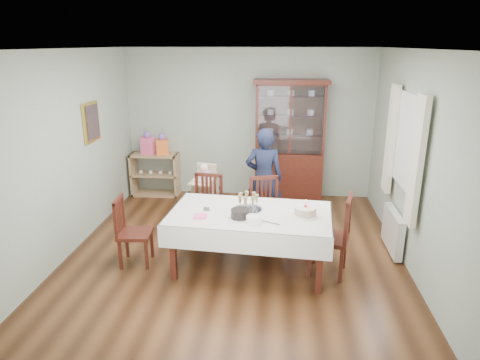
# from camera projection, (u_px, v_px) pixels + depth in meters

# --- Properties ---
(floor) EXTENTS (5.00, 5.00, 0.00)m
(floor) POSITION_uv_depth(u_px,v_px,m) (235.00, 254.00, 5.88)
(floor) COLOR #593319
(floor) RESTS_ON ground
(room_shell) EXTENTS (5.00, 5.00, 5.00)m
(room_shell) POSITION_uv_depth(u_px,v_px,m) (238.00, 124.00, 5.87)
(room_shell) COLOR #9EAA99
(room_shell) RESTS_ON floor
(dining_table) EXTENTS (2.08, 1.30, 0.76)m
(dining_table) POSITION_uv_depth(u_px,v_px,m) (250.00, 240.00, 5.42)
(dining_table) COLOR #4E1B13
(dining_table) RESTS_ON floor
(china_cabinet) EXTENTS (1.30, 0.48, 2.18)m
(china_cabinet) POSITION_uv_depth(u_px,v_px,m) (290.00, 140.00, 7.62)
(china_cabinet) COLOR #4E1B13
(china_cabinet) RESTS_ON floor
(sideboard) EXTENTS (0.90, 0.38, 0.80)m
(sideboard) POSITION_uv_depth(u_px,v_px,m) (155.00, 174.00, 8.08)
(sideboard) COLOR tan
(sideboard) RESTS_ON floor
(picture_frame) EXTENTS (0.04, 0.48, 0.58)m
(picture_frame) POSITION_uv_depth(u_px,v_px,m) (91.00, 122.00, 6.33)
(picture_frame) COLOR gold
(picture_frame) RESTS_ON room_shell
(window) EXTENTS (0.04, 1.02, 1.22)m
(window) POSITION_uv_depth(u_px,v_px,m) (408.00, 142.00, 5.50)
(window) COLOR white
(window) RESTS_ON room_shell
(curtain_left) EXTENTS (0.07, 0.30, 1.55)m
(curtain_left) POSITION_uv_depth(u_px,v_px,m) (417.00, 162.00, 4.95)
(curtain_left) COLOR silver
(curtain_left) RESTS_ON room_shell
(curtain_right) EXTENTS (0.07, 0.30, 1.55)m
(curtain_right) POSITION_uv_depth(u_px,v_px,m) (391.00, 139.00, 6.12)
(curtain_right) COLOR silver
(curtain_right) RESTS_ON room_shell
(radiator) EXTENTS (0.10, 0.80, 0.55)m
(radiator) POSITION_uv_depth(u_px,v_px,m) (393.00, 231.00, 5.88)
(radiator) COLOR white
(radiator) RESTS_ON floor
(chair_far_left) EXTENTS (0.49, 0.49, 0.96)m
(chair_far_left) POSITION_uv_depth(u_px,v_px,m) (206.00, 221.00, 6.23)
(chair_far_left) COLOR #4E1B13
(chair_far_left) RESTS_ON floor
(chair_far_right) EXTENTS (0.53, 0.53, 0.96)m
(chair_far_right) POSITION_uv_depth(u_px,v_px,m) (266.00, 225.00, 6.10)
(chair_far_right) COLOR #4E1B13
(chair_far_right) RESTS_ON floor
(chair_end_left) EXTENTS (0.44, 0.44, 0.91)m
(chair_end_left) POSITION_uv_depth(u_px,v_px,m) (135.00, 244.00, 5.56)
(chair_end_left) COLOR #4E1B13
(chair_end_left) RESTS_ON floor
(chair_end_right) EXTENTS (0.56, 0.56, 1.03)m
(chair_end_right) POSITION_uv_depth(u_px,v_px,m) (329.00, 250.00, 5.31)
(chair_end_right) COLOR #4E1B13
(chair_end_right) RESTS_ON floor
(woman) EXTENTS (0.57, 0.38, 1.57)m
(woman) POSITION_uv_depth(u_px,v_px,m) (264.00, 178.00, 6.57)
(woman) COLOR black
(woman) RESTS_ON floor
(high_chair) EXTENTS (0.53, 0.53, 0.99)m
(high_chair) POSITION_uv_depth(u_px,v_px,m) (205.00, 200.00, 6.78)
(high_chair) COLOR black
(high_chair) RESTS_ON floor
(champagne_tray) EXTENTS (0.36, 0.36, 0.22)m
(champagne_tray) POSITION_uv_depth(u_px,v_px,m) (248.00, 206.00, 5.35)
(champagne_tray) COLOR silver
(champagne_tray) RESTS_ON dining_table
(birthday_cake) EXTENTS (0.31, 0.31, 0.21)m
(birthday_cake) POSITION_uv_depth(u_px,v_px,m) (305.00, 212.00, 5.18)
(birthday_cake) COLOR white
(birthday_cake) RESTS_ON dining_table
(plate_stack_dark) EXTENTS (0.22, 0.22, 0.11)m
(plate_stack_dark) POSITION_uv_depth(u_px,v_px,m) (240.00, 214.00, 5.13)
(plate_stack_dark) COLOR black
(plate_stack_dark) RESTS_ON dining_table
(plate_stack_white) EXTENTS (0.25, 0.25, 0.08)m
(plate_stack_white) POSITION_uv_depth(u_px,v_px,m) (254.00, 219.00, 4.99)
(plate_stack_white) COLOR white
(plate_stack_white) RESTS_ON dining_table
(napkin_stack) EXTENTS (0.16, 0.16, 0.02)m
(napkin_stack) POSITION_uv_depth(u_px,v_px,m) (200.00, 216.00, 5.16)
(napkin_stack) COLOR #FF5D97
(napkin_stack) RESTS_ON dining_table
(cutlery) EXTENTS (0.12, 0.16, 0.01)m
(cutlery) POSITION_uv_depth(u_px,v_px,m) (204.00, 209.00, 5.40)
(cutlery) COLOR silver
(cutlery) RESTS_ON dining_table
(cake_knife) EXTENTS (0.24, 0.13, 0.01)m
(cake_knife) POSITION_uv_depth(u_px,v_px,m) (270.00, 222.00, 4.99)
(cake_knife) COLOR silver
(cake_knife) RESTS_ON dining_table
(gift_bag_pink) EXTENTS (0.26, 0.20, 0.43)m
(gift_bag_pink) POSITION_uv_depth(u_px,v_px,m) (147.00, 144.00, 7.89)
(gift_bag_pink) COLOR #FF5D97
(gift_bag_pink) RESTS_ON sideboard
(gift_bag_orange) EXTENTS (0.24, 0.20, 0.40)m
(gift_bag_orange) POSITION_uv_depth(u_px,v_px,m) (162.00, 145.00, 7.87)
(gift_bag_orange) COLOR orange
(gift_bag_orange) RESTS_ON sideboard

